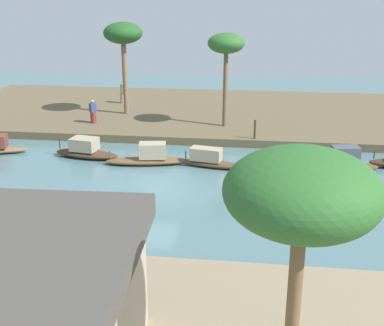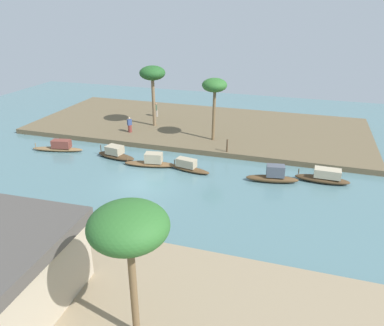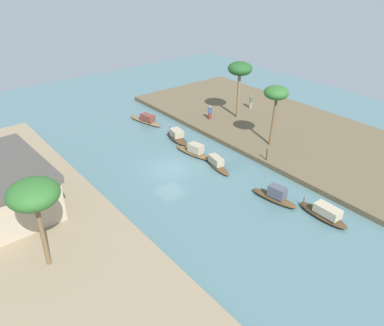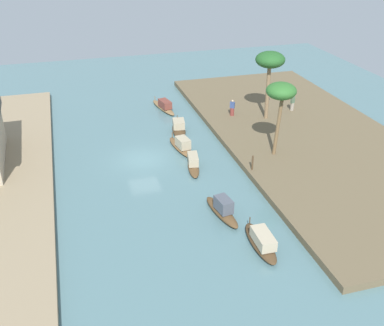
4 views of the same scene
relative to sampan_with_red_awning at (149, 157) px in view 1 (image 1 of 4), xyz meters
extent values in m
plane|color=slate|center=(-0.80, 3.52, -0.42)|extent=(66.34, 66.34, 0.00)
cube|color=brown|center=(-0.80, -11.45, -0.17)|extent=(36.40, 15.54, 0.50)
ellipsoid|color=brown|center=(0.11, 0.02, -0.22)|extent=(4.67, 1.76, 0.39)
cube|color=tan|center=(-0.20, -0.03, 0.38)|extent=(1.57, 1.11, 0.83)
cylinder|color=brown|center=(2.10, 0.34, 0.17)|extent=(0.07, 0.07, 0.48)
ellipsoid|color=#47331E|center=(3.79, -0.70, -0.20)|extent=(4.03, 1.83, 0.43)
cube|color=tan|center=(3.90, -0.72, 0.37)|extent=(1.60, 1.27, 0.72)
cylinder|color=#47331E|center=(5.47, -0.99, 0.27)|extent=(0.07, 0.07, 0.61)
ellipsoid|color=brown|center=(-10.26, -0.01, -0.15)|extent=(4.17, 1.54, 0.53)
cube|color=#4C515B|center=(-10.46, -0.05, 0.56)|extent=(1.48, 1.03, 0.89)
cylinder|color=#47331E|center=(-12.19, -1.21, 0.24)|extent=(0.07, 0.07, 0.45)
ellipsoid|color=brown|center=(-3.52, 0.01, -0.24)|extent=(3.62, 1.50, 0.36)
cube|color=tan|center=(-3.14, -0.07, 0.28)|extent=(1.78, 1.07, 0.69)
cylinder|color=brown|center=(-2.00, -0.29, 0.12)|extent=(0.07, 0.07, 0.43)
cylinder|color=brown|center=(5.21, -6.48, 0.46)|extent=(0.55, 0.55, 0.77)
cube|color=#33477A|center=(5.21, -6.48, 1.15)|extent=(0.45, 0.51, 0.61)
sphere|color=tan|center=(5.21, -6.48, 1.56)|extent=(0.21, 0.21, 0.21)
cylinder|color=gray|center=(4.83, -12.78, 0.47)|extent=(0.47, 0.47, 0.78)
cube|color=#4C664C|center=(4.83, -12.78, 1.17)|extent=(0.37, 0.48, 0.62)
sphere|color=#9E7556|center=(4.83, -12.78, 1.58)|extent=(0.21, 0.21, 0.21)
cylinder|color=#4C3823|center=(-5.72, -4.06, 0.67)|extent=(0.14, 0.14, 1.17)
cylinder|color=brown|center=(-3.68, -6.98, 2.53)|extent=(0.29, 0.58, 4.92)
ellipsoid|color=#2D6628|center=(-3.68, -6.98, 5.46)|extent=(2.37, 2.37, 1.30)
cylinder|color=#7F6647|center=(3.66, -9.38, 2.67)|extent=(0.35, 0.41, 5.19)
ellipsoid|color=#235623|center=(3.66, -9.38, 5.81)|extent=(2.73, 2.73, 1.50)
cylinder|color=brown|center=(-6.62, 16.91, 2.37)|extent=(0.29, 0.30, 4.57)
ellipsoid|color=#2D6628|center=(-6.62, 16.91, 5.25)|extent=(2.99, 2.99, 1.65)
camera|label=1|loc=(-5.69, 25.75, 8.85)|focal=47.23mm
camera|label=2|loc=(-12.15, 26.92, 12.54)|focal=34.73mm
camera|label=3|loc=(-26.59, 21.30, 17.29)|focal=36.49mm
camera|label=4|loc=(-34.17, 8.91, 16.96)|focal=42.86mm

